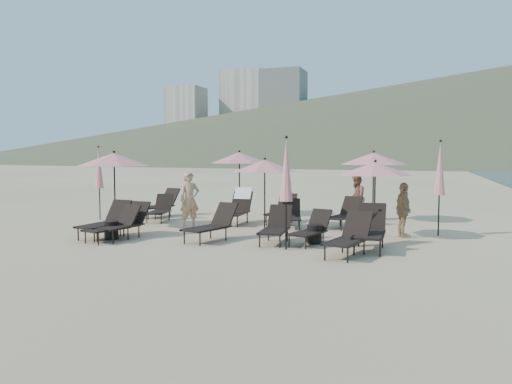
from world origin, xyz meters
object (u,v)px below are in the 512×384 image
(lounger_9, at_px, (282,210))
(lounger_8, at_px, (238,207))
(lounger_1, at_px, (114,224))
(lounger_4, at_px, (311,229))
(lounger_0, at_px, (106,221))
(umbrella_closed_1, at_px, (440,169))
(beachgoer_b, at_px, (356,198))
(lounger_7, at_px, (160,209))
(umbrella_closed_0, at_px, (286,171))
(umbrella_open_1, at_px, (265,166))
(umbrella_open_2, at_px, (375,169))
(umbrella_open_3, at_px, (239,158))
(lounger_6, at_px, (159,204))
(umbrella_open_4, at_px, (374,159))
(lounger_2, at_px, (212,224))
(lounger_3, at_px, (276,226))
(umbrella_open_0, at_px, (114,159))
(beachgoer_a, at_px, (190,200))
(lounger_10, at_px, (292,215))
(lounger_11, at_px, (344,213))
(umbrella_closed_2, at_px, (99,168))
(side_table_0, at_px, (111,230))
(side_table_1, at_px, (314,234))
(lounger_5, at_px, (370,229))
(lounger_12, at_px, (349,236))
(lounger_13, at_px, (125,222))

(lounger_9, bearing_deg, lounger_8, -154.68)
(lounger_1, bearing_deg, lounger_4, 25.96)
(lounger_0, distance_m, umbrella_closed_1, 9.46)
(lounger_4, xyz_separation_m, beachgoer_b, (0.40, 5.32, 0.40))
(lounger_7, bearing_deg, umbrella_closed_0, -47.76)
(lounger_0, xyz_separation_m, lounger_7, (-0.36, 3.56, -0.04))
(umbrella_open_1, xyz_separation_m, umbrella_closed_1, (5.10, 0.25, -0.07))
(umbrella_open_2, distance_m, umbrella_open_3, 6.61)
(lounger_6, height_order, umbrella_open_4, umbrella_open_4)
(lounger_7, bearing_deg, umbrella_closed_1, -15.79)
(lounger_2, xyz_separation_m, lounger_6, (-4.11, 4.30, 0.03))
(lounger_3, relative_size, lounger_6, 0.88)
(umbrella_open_0, xyz_separation_m, umbrella_open_2, (7.94, 0.70, -0.24))
(lounger_1, height_order, beachgoer_a, beachgoer_a)
(lounger_10, distance_m, beachgoer_b, 3.03)
(lounger_2, height_order, umbrella_closed_1, umbrella_closed_1)
(beachgoer_a, xyz_separation_m, beachgoer_b, (4.68, 3.66, -0.08))
(lounger_0, distance_m, lounger_11, 7.24)
(lounger_6, height_order, beachgoer_a, beachgoer_a)
(lounger_7, height_order, umbrella_closed_1, umbrella_closed_1)
(lounger_7, xyz_separation_m, lounger_8, (2.78, 0.32, 0.13))
(lounger_8, distance_m, beachgoer_b, 4.25)
(umbrella_closed_2, bearing_deg, side_table_0, -49.60)
(lounger_1, xyz_separation_m, umbrella_open_3, (1.07, 6.49, 1.78))
(umbrella_closed_1, bearing_deg, umbrella_closed_2, -179.46)
(umbrella_open_2, height_order, beachgoer_a, umbrella_open_2)
(lounger_7, relative_size, side_table_1, 3.40)
(umbrella_closed_1, relative_size, beachgoer_a, 1.54)
(lounger_2, height_order, umbrella_open_2, umbrella_open_2)
(lounger_0, relative_size, umbrella_open_0, 0.72)
(lounger_1, bearing_deg, lounger_0, 157.24)
(lounger_7, xyz_separation_m, side_table_1, (6.08, -2.69, -0.18))
(lounger_0, xyz_separation_m, umbrella_closed_1, (8.76, 3.28, 1.43))
(lounger_2, bearing_deg, lounger_0, -157.27)
(lounger_0, distance_m, lounger_9, 5.85)
(side_table_0, bearing_deg, lounger_11, 37.95)
(umbrella_open_4, xyz_separation_m, beachgoer_b, (-0.59, 0.13, -1.37))
(lounger_6, bearing_deg, beachgoer_a, -28.66)
(umbrella_open_1, xyz_separation_m, umbrella_open_4, (2.99, 2.90, 0.21))
(lounger_5, xyz_separation_m, umbrella_open_4, (-0.51, 5.37, 1.68))
(lounger_8, height_order, beachgoer_a, beachgoer_a)
(lounger_3, xyz_separation_m, umbrella_open_1, (-1.09, 2.36, 1.52))
(lounger_0, relative_size, lounger_1, 1.04)
(lounger_9, bearing_deg, lounger_5, -46.23)
(umbrella_closed_1, bearing_deg, umbrella_open_2, -150.94)
(lounger_11, height_order, lounger_12, lounger_12)
(lounger_3, xyz_separation_m, umbrella_open_2, (2.33, 1.68, 1.47))
(lounger_13, xyz_separation_m, umbrella_closed_1, (8.11, 3.33, 1.44))
(umbrella_open_4, bearing_deg, umbrella_closed_1, -51.50)
(umbrella_closed_0, height_order, umbrella_closed_2, umbrella_closed_0)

